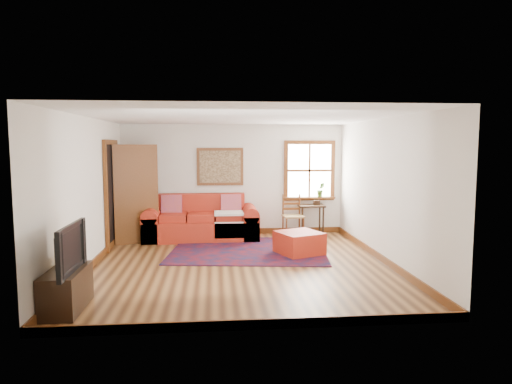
{
  "coord_description": "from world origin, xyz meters",
  "views": [
    {
      "loc": [
        -0.43,
        -7.6,
        2.05
      ],
      "look_at": [
        0.32,
        0.6,
        1.19
      ],
      "focal_mm": 32.0,
      "sensor_mm": 36.0,
      "label": 1
    }
  ],
  "objects": [
    {
      "name": "red_ottoman",
      "position": [
        1.14,
        0.68,
        0.21
      ],
      "size": [
        0.96,
        0.96,
        0.42
      ],
      "primitive_type": "cube",
      "rotation": [
        0.0,
        0.0,
        0.39
      ],
      "color": "#AC2716",
      "rests_on": "ground"
    },
    {
      "name": "candle_hurricane",
      "position": [
        -2.23,
        -1.49,
        0.59
      ],
      "size": [
        0.12,
        0.12,
        0.18
      ],
      "color": "silver",
      "rests_on": "media_cabinet"
    },
    {
      "name": "red_leather_sofa",
      "position": [
        -0.71,
        2.28,
        0.32
      ],
      "size": [
        2.45,
        1.01,
        0.96
      ],
      "color": "#AC2716",
      "rests_on": "ground"
    },
    {
      "name": "television",
      "position": [
        -2.26,
        -2.03,
        0.8
      ],
      "size": [
        0.13,
        1.02,
        0.59
      ],
      "primitive_type": "imported",
      "rotation": [
        0.0,
        0.0,
        1.57
      ],
      "color": "black",
      "rests_on": "media_cabinet"
    },
    {
      "name": "ground",
      "position": [
        0.0,
        0.0,
        0.0
      ],
      "size": [
        5.5,
        5.5,
        0.0
      ],
      "primitive_type": "plane",
      "color": "#442612",
      "rests_on": "ground"
    },
    {
      "name": "ladder_back_chair",
      "position": [
        1.29,
        2.29,
        0.51
      ],
      "size": [
        0.47,
        0.45,
        0.94
      ],
      "color": "tan",
      "rests_on": "ground"
    },
    {
      "name": "framed_artwork",
      "position": [
        -0.3,
        2.71,
        1.55
      ],
      "size": [
        1.05,
        0.07,
        0.85
      ],
      "color": "brown",
      "rests_on": "ground"
    },
    {
      "name": "room_envelope",
      "position": [
        0.0,
        0.02,
        1.65
      ],
      "size": [
        5.04,
        5.54,
        2.52
      ],
      "color": "silver",
      "rests_on": "ground"
    },
    {
      "name": "media_cabinet",
      "position": [
        -2.28,
        -1.91,
        0.25
      ],
      "size": [
        0.42,
        0.93,
        0.51
      ],
      "primitive_type": "cube",
      "color": "black",
      "rests_on": "ground"
    },
    {
      "name": "persian_rug",
      "position": [
        0.21,
        1.05,
        0.01
      ],
      "size": [
        3.19,
        2.68,
        0.02
      ],
      "primitive_type": "cube",
      "rotation": [
        0.0,
        0.0,
        -0.12
      ],
      "color": "#530B14",
      "rests_on": "ground"
    },
    {
      "name": "doorway",
      "position": [
        -2.21,
        1.78,
        1.07
      ],
      "size": [
        0.89,
        1.08,
        2.14
      ],
      "color": "black",
      "rests_on": "ground"
    },
    {
      "name": "window",
      "position": [
        1.78,
        2.7,
        1.31
      ],
      "size": [
        1.18,
        0.2,
        1.38
      ],
      "color": "white",
      "rests_on": "ground"
    },
    {
      "name": "side_table",
      "position": [
        1.75,
        2.45,
        0.57
      ],
      "size": [
        0.57,
        0.43,
        0.69
      ],
      "color": "black",
      "rests_on": "ground"
    }
  ]
}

